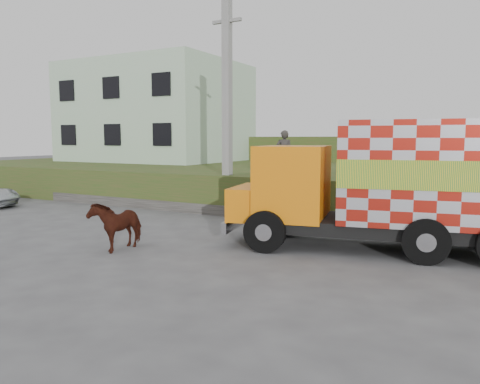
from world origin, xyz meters
The scene contains 9 objects.
ground centered at (0.00, 0.00, 0.00)m, with size 120.00×120.00×0.00m, color #474749.
embankment centered at (0.00, 10.00, 0.75)m, with size 40.00×12.00×1.50m, color #2B501A.
embankment_far centered at (0.00, 22.00, 1.50)m, with size 40.00×12.00×3.00m, color #2B501A.
retaining_strip centered at (-2.00, 4.20, 0.20)m, with size 16.00×0.50×0.40m, color #595651.
building centered at (-11.00, 13.00, 4.50)m, with size 10.00×8.00×6.00m, color #A9C2A6.
utility_pole centered at (-1.00, 4.60, 4.08)m, with size 1.20×0.30×8.00m.
cargo_truck centered at (5.67, 1.41, 1.71)m, with size 7.77×3.78×3.33m.
cow centered at (-0.65, -1.79, 0.65)m, with size 0.70×1.54×1.30m, color #38160E.
pedestrian centered at (1.09, 5.20, 2.35)m, with size 0.62×0.40×1.69m, color #2E2B29.
Camera 1 is at (7.95, -10.85, 2.89)m, focal length 35.00 mm.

